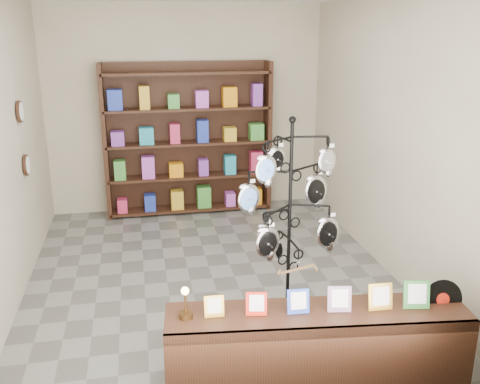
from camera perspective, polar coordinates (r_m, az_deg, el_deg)
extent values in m
plane|color=slate|center=(6.05, -2.95, -9.17)|extent=(5.00, 5.00, 0.00)
plane|color=beige|center=(7.97, -5.77, 8.73)|extent=(4.00, 0.00, 4.00)
plane|color=beige|center=(3.19, 3.21, -5.01)|extent=(4.00, 0.00, 4.00)
plane|color=beige|center=(5.63, -23.84, 3.55)|extent=(0.00, 5.00, 5.00)
plane|color=beige|center=(6.13, 15.73, 5.46)|extent=(0.00, 5.00, 5.00)
cylinder|color=black|center=(5.39, 5.01, -12.62)|extent=(0.47, 0.47, 0.03)
cylinder|color=black|center=(4.99, 5.29, -3.30)|extent=(0.04, 0.04, 1.90)
sphere|color=black|center=(4.73, 5.62, 7.69)|extent=(0.06, 0.06, 0.06)
ellipsoid|color=silver|center=(5.28, 4.15, -6.17)|extent=(0.10, 0.05, 0.20)
cube|color=tan|center=(4.89, 6.20, -8.16)|extent=(0.35, 0.12, 0.04)
cube|color=black|center=(4.45, 8.17, -15.76)|extent=(2.41, 0.75, 0.58)
cube|color=gold|center=(4.15, -2.78, -12.07)|extent=(0.16, 0.07, 0.17)
cube|color=red|center=(4.17, 1.75, -11.83)|extent=(0.17, 0.07, 0.18)
cube|color=#263FA5|center=(4.21, 6.21, -11.52)|extent=(0.18, 0.08, 0.19)
cube|color=#E54C33|center=(4.28, 10.55, -11.16)|extent=(0.19, 0.08, 0.20)
cube|color=gold|center=(4.37, 14.72, -10.75)|extent=(0.20, 0.08, 0.21)
cube|color=#337233|center=(4.47, 18.31, -10.34)|extent=(0.21, 0.09, 0.23)
cylinder|color=black|center=(4.65, 20.81, -10.65)|extent=(0.33, 0.11, 0.32)
cylinder|color=red|center=(4.65, 20.83, -10.67)|extent=(0.11, 0.04, 0.11)
cylinder|color=#482F14|center=(4.19, -5.79, -12.92)|extent=(0.11, 0.11, 0.04)
cylinder|color=#482F14|center=(4.14, -5.84, -11.76)|extent=(0.02, 0.02, 0.15)
sphere|color=#FFBF59|center=(4.09, -5.88, -10.44)|extent=(0.06, 0.06, 0.06)
cube|color=black|center=(7.99, -5.64, 5.83)|extent=(2.40, 0.04, 2.20)
cube|color=black|center=(7.81, -14.19, 5.10)|extent=(0.06, 0.36, 2.20)
cube|color=black|center=(8.03, 2.93, 5.96)|extent=(0.06, 0.36, 2.20)
cube|color=black|center=(8.11, -5.30, -1.67)|extent=(2.36, 0.36, 0.04)
cube|color=black|center=(7.96, -5.40, 1.73)|extent=(2.36, 0.36, 0.03)
cube|color=black|center=(7.84, -5.51, 5.24)|extent=(2.36, 0.36, 0.04)
cube|color=black|center=(7.75, -5.62, 8.85)|extent=(2.36, 0.36, 0.04)
cube|color=black|center=(7.69, -5.73, 12.53)|extent=(2.36, 0.36, 0.04)
cylinder|color=black|center=(6.33, -22.44, 7.93)|extent=(0.03, 0.24, 0.24)
cylinder|color=black|center=(6.45, -21.83, 2.69)|extent=(0.03, 0.24, 0.24)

